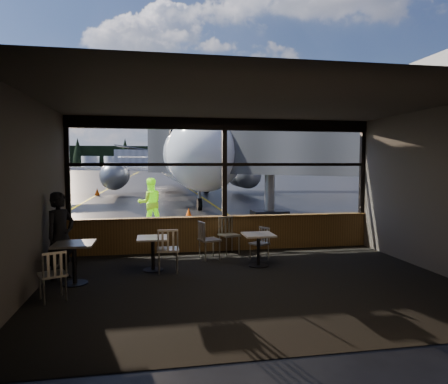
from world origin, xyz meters
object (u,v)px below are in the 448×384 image
object	(u,v)px
chair_near_e	(259,244)
cone_wing	(97,192)
cone_nose	(189,214)
chair_mid_s	(168,250)
cafe_table_near	(258,250)
airliner	(180,127)
chair_left_s	(53,275)
cafe_table_mid	(153,254)
chair_near_w	(209,240)
ground_crew	(150,203)
jet_bridge	(286,162)
chair_near_n	(229,235)
cafe_table_left	(75,264)
passenger	(60,236)

from	to	relation	value
chair_near_e	cone_wing	xyz separation A→B (m)	(-6.56, 21.55, -0.13)
chair_near_e	cone_nose	size ratio (longest dim) A/B	1.60
chair_mid_s	cafe_table_near	bearing A→B (deg)	6.00
airliner	chair_left_s	bearing A→B (deg)	-99.82
cafe_table_mid	chair_near_w	bearing A→B (deg)	30.15
ground_crew	cone_wing	xyz separation A→B (m)	(-3.96, 16.01, -0.63)
chair_near_w	cone_nose	bearing A→B (deg)	163.62
airliner	chair_near_e	distance (m)	22.64
jet_bridge	chair_near_e	distance (m)	7.63
ground_crew	cone_wing	distance (m)	16.50
chair_near_e	chair_near_n	size ratio (longest dim) A/B	0.84
airliner	jet_bridge	distance (m)	15.99
chair_near_w	chair_near_n	size ratio (longest dim) A/B	1.00
cafe_table_left	chair_near_n	distance (m)	4.00
cafe_table_near	chair_near_e	xyz separation A→B (m)	(0.17, 0.54, 0.03)
ground_crew	chair_near_e	bearing A→B (deg)	102.19
airliner	chair_near_e	bearing A→B (deg)	-89.94
chair_left_s	cone_wing	size ratio (longest dim) A/B	1.64
airliner	ground_crew	size ratio (longest dim) A/B	18.75
cafe_table_near	passenger	bearing A→B (deg)	-175.99
chair_near_e	chair_mid_s	distance (m)	2.31
cafe_table_mid	cone_wing	bearing A→B (deg)	100.41
chair_mid_s	chair_near_n	bearing A→B (deg)	44.89
jet_bridge	ground_crew	xyz separation A→B (m)	(-5.58, -1.20, -1.48)
airliner	chair_left_s	xyz separation A→B (m)	(-3.85, -24.26, -4.73)
cafe_table_mid	cone_wing	distance (m)	22.41
chair_near_w	cone_nose	distance (m)	7.04
ground_crew	cone_wing	bearing A→B (deg)	-89.06
airliner	chair_near_n	distance (m)	21.80
cafe_table_mid	chair_near_w	size ratio (longest dim) A/B	0.77
chair_near_n	cafe_table_mid	bearing A→B (deg)	16.22
airliner	chair_near_w	bearing A→B (deg)	-92.98
airliner	cone_wing	distance (m)	7.95
chair_near_e	chair_near_w	size ratio (longest dim) A/B	0.84
chair_left_s	ground_crew	world-z (taller)	ground_crew
cafe_table_near	cone_nose	size ratio (longest dim) A/B	1.49
cone_nose	passenger	bearing A→B (deg)	-111.97
chair_near_n	airliner	bearing A→B (deg)	-108.82
airliner	chair_left_s	size ratio (longest dim) A/B	38.40
ground_crew	chair_mid_s	bearing A→B (deg)	80.74
cone_nose	cone_wing	world-z (taller)	cone_wing
ground_crew	jet_bridge	bearing A→B (deg)	179.16
airliner	ground_crew	bearing A→B (deg)	-98.58
chair_left_s	ground_crew	distance (m)	7.84
jet_bridge	ground_crew	bearing A→B (deg)	-167.87
chair_left_s	cone_nose	size ratio (longest dim) A/B	1.77
airliner	chair_mid_s	world-z (taller)	airliner
passenger	chair_mid_s	bearing A→B (deg)	-47.61
cafe_table_mid	chair_near_w	world-z (taller)	chair_near_w
chair_near_n	chair_left_s	size ratio (longest dim) A/B	1.08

